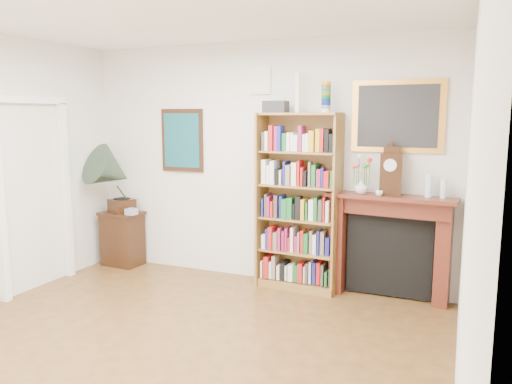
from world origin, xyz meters
TOP-DOWN VIEW (x-y plane):
  - room at (0.00, 0.00)m, footprint 4.51×5.01m
  - door_casing at (-2.21, 1.20)m, footprint 0.08×1.02m
  - teal_poster at (-1.05, 2.48)m, footprint 0.58×0.04m
  - small_picture at (0.00, 2.48)m, footprint 0.26×0.04m
  - gilt_painting at (1.55, 2.48)m, footprint 0.95×0.04m
  - bookshelf at (0.53, 2.32)m, footprint 0.94×0.38m
  - side_cabinet at (-1.88, 2.29)m, footprint 0.54×0.41m
  - fireplace at (1.53, 2.40)m, footprint 1.37×0.43m
  - gramophone at (-1.88, 2.15)m, footprint 0.77×0.85m
  - cd_stack at (-1.65, 2.19)m, footprint 0.13×0.13m
  - mantel_clock at (1.52, 2.35)m, footprint 0.24×0.15m
  - flower_vase at (1.23, 2.33)m, footprint 0.19×0.19m
  - teacup at (1.43, 2.26)m, footprint 0.10×0.10m
  - bottle_left at (1.90, 2.37)m, footprint 0.07×0.07m
  - bottle_right at (2.04, 2.36)m, footprint 0.06×0.06m

SIDE VIEW (x-z plane):
  - side_cabinet at x=-1.88m, z-range 0.00..0.71m
  - fireplace at x=1.53m, z-range 0.10..1.23m
  - cd_stack at x=-1.65m, z-range 0.71..0.79m
  - bookshelf at x=0.53m, z-range -0.03..2.26m
  - teacup at x=1.43m, z-range 1.13..1.19m
  - flower_vase at x=1.23m, z-range 1.13..1.29m
  - gramophone at x=-1.88m, z-range 0.77..1.67m
  - bottle_right at x=2.04m, z-range 1.13..1.33m
  - bottle_left at x=1.90m, z-range 1.13..1.37m
  - door_casing at x=-2.21m, z-range 0.18..2.35m
  - mantel_clock at x=1.52m, z-range 1.13..1.64m
  - room at x=0.00m, z-range -0.01..2.81m
  - teal_poster at x=-1.05m, z-range 1.26..2.04m
  - gilt_painting at x=1.55m, z-range 1.58..2.33m
  - small_picture at x=0.00m, z-range 2.20..2.50m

